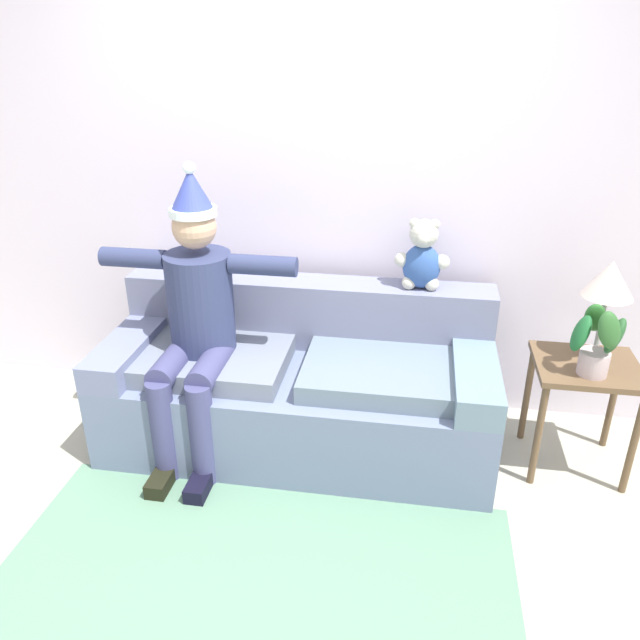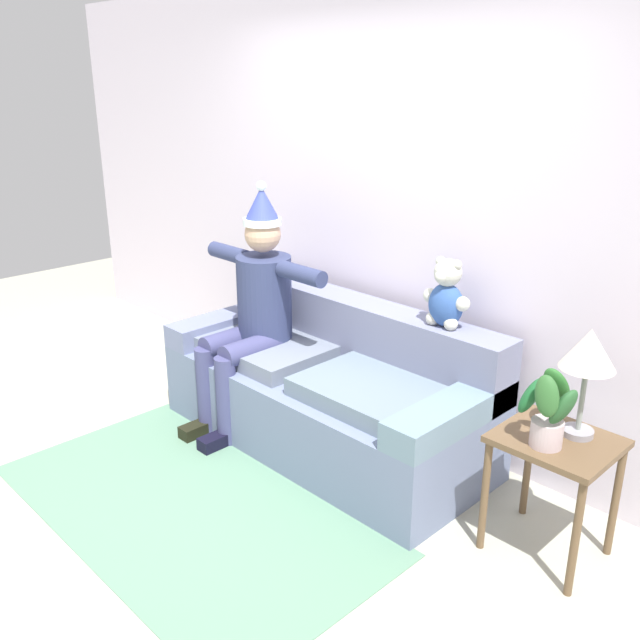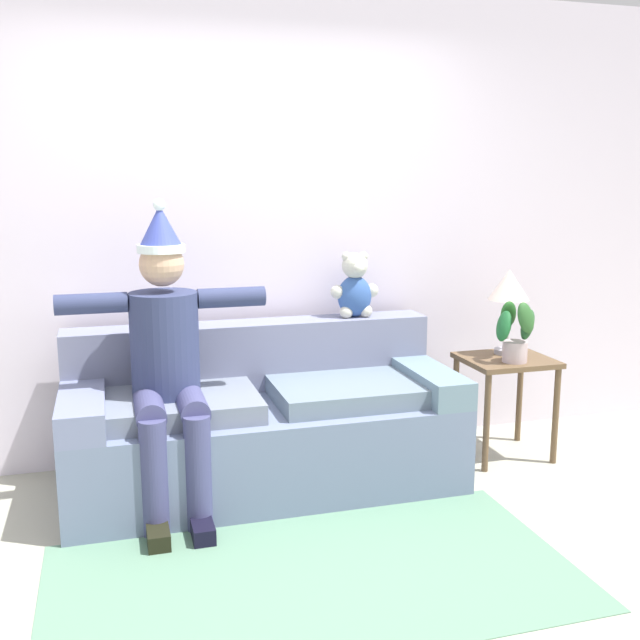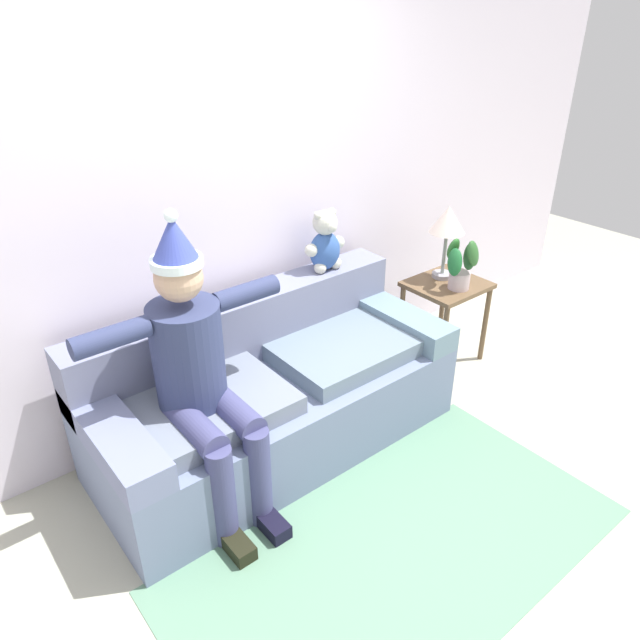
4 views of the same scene
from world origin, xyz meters
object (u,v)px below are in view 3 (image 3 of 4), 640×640
teddy_bear (355,288)px  table_lamp (509,289)px  person_seated (167,355)px  side_table (506,375)px  potted_plant (516,332)px  couch (262,423)px

teddy_bear → table_lamp: size_ratio=0.75×
person_seated → teddy_bear: person_seated is taller
person_seated → table_lamp: person_seated is taller
teddy_bear → table_lamp: teddy_bear is taller
person_seated → side_table: 1.98m
teddy_bear → table_lamp: (0.89, -0.20, -0.01)m
table_lamp → person_seated: bearing=-173.4°
potted_plant → person_seated: bearing=-178.8°
couch → table_lamp: size_ratio=4.04×
person_seated → table_lamp: size_ratio=3.02×
couch → table_lamp: bearing=2.7°
table_lamp → couch: bearing=-177.3°
person_seated → teddy_bear: size_ratio=4.02×
teddy_bear → table_lamp: bearing=-12.6°
couch → side_table: bearing=-0.8°
potted_plant → table_lamp: bearing=73.5°
person_seated → side_table: bearing=4.2°
potted_plant → side_table: bearing=84.1°
side_table → potted_plant: size_ratio=1.62×
side_table → table_lamp: 0.51m
teddy_bear → potted_plant: teddy_bear is taller
person_seated → teddy_bear: (1.12, 0.43, 0.22)m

